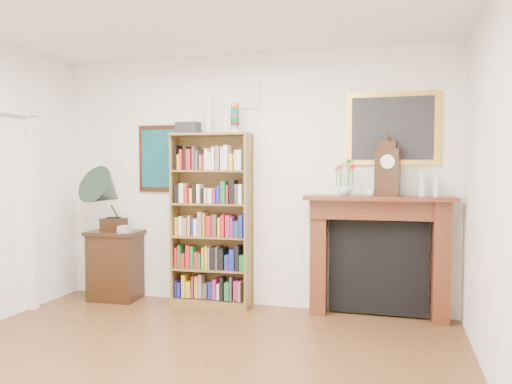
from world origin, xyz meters
TOP-DOWN VIEW (x-y plane):
  - room at (0.00, 0.00)m, footprint 4.51×5.01m
  - teal_poster at (-1.05, 2.48)m, footprint 0.58×0.04m
  - small_picture at (0.00, 2.48)m, footprint 0.26×0.04m
  - gilt_painting at (1.55, 2.48)m, footprint 0.95×0.04m
  - bookshelf at (-0.38, 2.32)m, footprint 0.91×0.37m
  - side_cabinet at (-1.56, 2.26)m, footprint 0.61×0.45m
  - fireplace at (1.43, 2.39)m, footprint 1.51×0.43m
  - gramophone at (-1.61, 2.20)m, footprint 0.59×0.67m
  - cd_stack at (-1.36, 2.15)m, footprint 0.14×0.14m
  - mantel_clock at (1.51, 2.32)m, footprint 0.26×0.17m
  - flower_vase at (1.08, 2.34)m, footprint 0.15×0.15m
  - teacup at (1.34, 2.27)m, footprint 0.09×0.09m
  - bottle_left at (1.85, 2.35)m, footprint 0.07×0.07m
  - bottle_right at (1.98, 2.34)m, footprint 0.06×0.06m

SIDE VIEW (x-z plane):
  - side_cabinet at x=-1.56m, z-range 0.00..0.81m
  - fireplace at x=1.43m, z-range 0.12..1.38m
  - cd_stack at x=-1.36m, z-range 0.81..0.89m
  - bookshelf at x=-0.38m, z-range -0.03..2.18m
  - gramophone at x=-1.61m, z-range 0.86..1.61m
  - teacup at x=1.34m, z-range 1.26..1.33m
  - flower_vase at x=1.08m, z-range 1.26..1.40m
  - bottle_right at x=1.98m, z-range 1.26..1.46m
  - bottle_left at x=1.85m, z-range 1.26..1.50m
  - room at x=0.00m, z-range -0.01..2.81m
  - mantel_clock at x=1.51m, z-range 1.25..1.80m
  - teal_poster at x=-1.05m, z-range 1.26..2.04m
  - gilt_painting at x=1.55m, z-range 1.58..2.33m
  - small_picture at x=0.00m, z-range 2.20..2.50m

